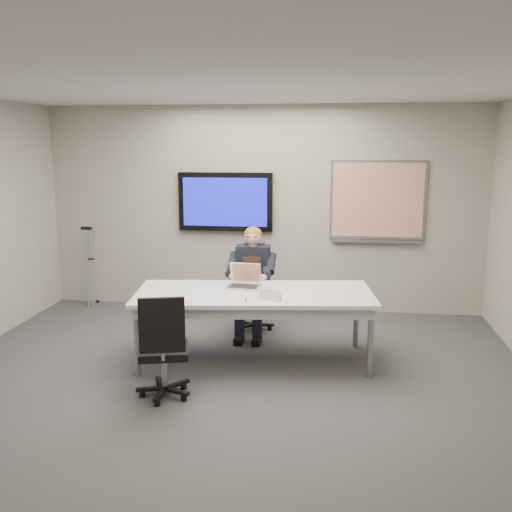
# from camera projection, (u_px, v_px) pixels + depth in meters

# --- Properties ---
(floor) EXTENTS (6.00, 6.00, 0.02)m
(floor) POSITION_uv_depth(u_px,v_px,m) (221.00, 401.00, 5.17)
(floor) COLOR #3B3A3D
(floor) RESTS_ON ground
(ceiling) EXTENTS (6.00, 6.00, 0.02)m
(ceiling) POSITION_uv_depth(u_px,v_px,m) (217.00, 80.00, 4.62)
(ceiling) COLOR silver
(ceiling) RESTS_ON wall_back
(wall_back) EXTENTS (6.00, 0.02, 2.80)m
(wall_back) POSITION_uv_depth(u_px,v_px,m) (262.00, 209.00, 7.81)
(wall_back) COLOR #AAA499
(wall_back) RESTS_ON ground
(wall_front) EXTENTS (6.00, 0.02, 2.80)m
(wall_front) POSITION_uv_depth(u_px,v_px,m) (49.00, 408.00, 1.98)
(wall_front) COLOR #AAA499
(wall_front) RESTS_ON ground
(conference_table) EXTENTS (2.58, 1.33, 0.76)m
(conference_table) POSITION_uv_depth(u_px,v_px,m) (254.00, 300.00, 5.99)
(conference_table) COLOR white
(conference_table) RESTS_ON ground
(tv_display) EXTENTS (1.30, 0.09, 0.80)m
(tv_display) POSITION_uv_depth(u_px,v_px,m) (225.00, 202.00, 7.81)
(tv_display) COLOR black
(tv_display) RESTS_ON wall_back
(whiteboard) EXTENTS (1.25, 0.08, 1.10)m
(whiteboard) POSITION_uv_depth(u_px,v_px,m) (378.00, 201.00, 7.55)
(whiteboard) COLOR gray
(whiteboard) RESTS_ON wall_back
(office_chair_far) EXTENTS (0.49, 0.49, 0.96)m
(office_chair_far) POSITION_uv_depth(u_px,v_px,m) (254.00, 306.00, 7.10)
(office_chair_far) COLOR black
(office_chair_far) RESTS_ON ground
(office_chair_near) EXTENTS (0.58, 0.58, 1.00)m
(office_chair_near) POSITION_uv_depth(u_px,v_px,m) (164.00, 366.00, 5.17)
(office_chair_near) COLOR black
(office_chair_near) RESTS_ON ground
(seated_person) EXTENTS (0.41, 0.70, 1.31)m
(seated_person) POSITION_uv_depth(u_px,v_px,m) (251.00, 293.00, 6.83)
(seated_person) COLOR #1B1F2E
(seated_person) RESTS_ON office_chair_far
(crutch) EXTENTS (0.17, 0.55, 1.23)m
(crutch) POSITION_uv_depth(u_px,v_px,m) (92.00, 265.00, 8.09)
(crutch) COLOR #A3A5AA
(crutch) RESTS_ON ground
(laptop) EXTENTS (0.37, 0.36, 0.25)m
(laptop) POSITION_uv_depth(u_px,v_px,m) (245.00, 281.00, 6.20)
(laptop) COLOR silver
(laptop) RESTS_ON conference_table
(name_tent) EXTENTS (0.25, 0.15, 0.10)m
(name_tent) POSITION_uv_depth(u_px,v_px,m) (270.00, 295.00, 5.69)
(name_tent) COLOR silver
(name_tent) RESTS_ON conference_table
(pen) EXTENTS (0.04, 0.14, 0.01)m
(pen) POSITION_uv_depth(u_px,v_px,m) (246.00, 300.00, 5.66)
(pen) COLOR black
(pen) RESTS_ON conference_table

